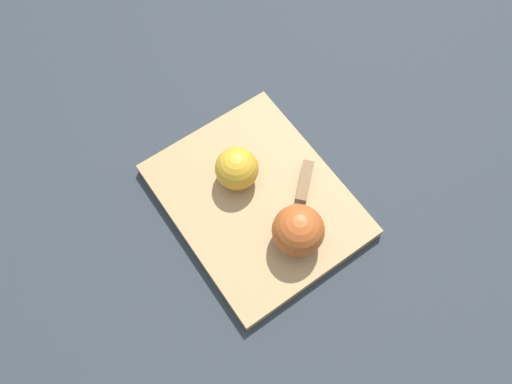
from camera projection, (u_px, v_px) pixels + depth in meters
name	position (u px, v px, depth m)	size (l,w,h in m)	color
ground_plane	(256.00, 203.00, 0.81)	(4.00, 4.00, 0.00)	#282D33
cutting_board	(256.00, 200.00, 0.80)	(0.34, 0.28, 0.02)	#A37A4C
apple_half_left	(237.00, 169.00, 0.77)	(0.07, 0.07, 0.07)	gold
apple_half_right	(298.00, 231.00, 0.73)	(0.08, 0.08, 0.08)	#AD4C1E
knife	(303.00, 189.00, 0.79)	(0.13, 0.12, 0.02)	silver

